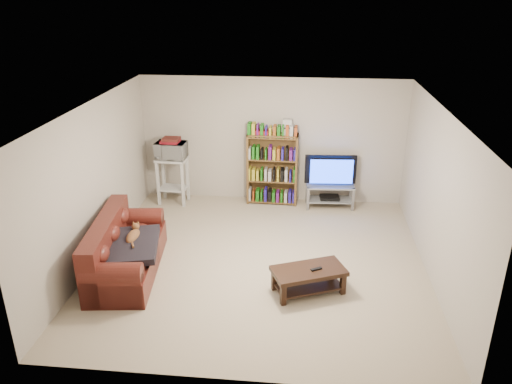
# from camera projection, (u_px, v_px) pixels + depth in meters

# --- Properties ---
(floor) EXTENTS (5.00, 5.00, 0.00)m
(floor) POSITION_uv_depth(u_px,v_px,m) (260.00, 262.00, 7.68)
(floor) COLOR #C2AF90
(floor) RESTS_ON ground
(ceiling) EXTENTS (5.00, 5.00, 0.00)m
(ceiling) POSITION_uv_depth(u_px,v_px,m) (260.00, 108.00, 6.76)
(ceiling) COLOR white
(ceiling) RESTS_ON ground
(wall_back) EXTENTS (5.00, 0.00, 5.00)m
(wall_back) POSITION_uv_depth(u_px,v_px,m) (272.00, 141.00, 9.52)
(wall_back) COLOR beige
(wall_back) RESTS_ON ground
(wall_front) EXTENTS (5.00, 0.00, 5.00)m
(wall_front) POSITION_uv_depth(u_px,v_px,m) (237.00, 286.00, 4.93)
(wall_front) COLOR beige
(wall_front) RESTS_ON ground
(wall_left) EXTENTS (0.00, 5.00, 5.00)m
(wall_left) POSITION_uv_depth(u_px,v_px,m) (94.00, 184.00, 7.45)
(wall_left) COLOR beige
(wall_left) RESTS_ON ground
(wall_right) EXTENTS (0.00, 5.00, 5.00)m
(wall_right) POSITION_uv_depth(u_px,v_px,m) (437.00, 197.00, 6.99)
(wall_right) COLOR beige
(wall_right) RESTS_ON ground
(sofa) EXTENTS (1.06, 2.03, 0.83)m
(sofa) POSITION_uv_depth(u_px,v_px,m) (122.00, 254.00, 7.32)
(sofa) COLOR #551D16
(sofa) RESTS_ON floor
(blanket) EXTENTS (0.93, 1.11, 0.18)m
(blanket) POSITION_uv_depth(u_px,v_px,m) (131.00, 246.00, 7.13)
(blanket) COLOR black
(blanket) RESTS_ON sofa
(cat) EXTENTS (0.27, 0.55, 0.16)m
(cat) POSITION_uv_depth(u_px,v_px,m) (133.00, 236.00, 7.27)
(cat) COLOR brown
(cat) RESTS_ON sofa
(coffee_table) EXTENTS (1.10, 0.84, 0.36)m
(coffee_table) POSITION_uv_depth(u_px,v_px,m) (309.00, 276.00, 6.85)
(coffee_table) COLOR black
(coffee_table) RESTS_ON floor
(remote) EXTENTS (0.16, 0.12, 0.02)m
(remote) POSITION_uv_depth(u_px,v_px,m) (316.00, 269.00, 6.79)
(remote) COLOR black
(remote) RESTS_ON coffee_table
(tv_stand) EXTENTS (0.93, 0.46, 0.45)m
(tv_stand) POSITION_uv_depth(u_px,v_px,m) (330.00, 192.00, 9.49)
(tv_stand) COLOR #999EA3
(tv_stand) RESTS_ON floor
(television) EXTENTS (0.98, 0.19, 0.56)m
(television) POSITION_uv_depth(u_px,v_px,m) (331.00, 171.00, 9.32)
(television) COLOR black
(television) RESTS_ON tv_stand
(dvd_player) EXTENTS (0.38, 0.28, 0.06)m
(dvd_player) POSITION_uv_depth(u_px,v_px,m) (329.00, 197.00, 9.53)
(dvd_player) COLOR black
(dvd_player) RESTS_ON tv_stand
(bookshelf) EXTENTS (0.97, 0.32, 1.39)m
(bookshelf) POSITION_uv_depth(u_px,v_px,m) (272.00, 168.00, 9.52)
(bookshelf) COLOR brown
(bookshelf) RESTS_ON floor
(shelf_clutter) EXTENTS (0.71, 0.22, 0.28)m
(shelf_clutter) POSITION_uv_depth(u_px,v_px,m) (278.00, 129.00, 9.22)
(shelf_clutter) COLOR silver
(shelf_clutter) RESTS_ON bookshelf
(microwave_stand) EXTENTS (0.59, 0.45, 0.91)m
(microwave_stand) POSITION_uv_depth(u_px,v_px,m) (173.00, 174.00, 9.58)
(microwave_stand) COLOR silver
(microwave_stand) RESTS_ON floor
(microwave) EXTENTS (0.58, 0.41, 0.31)m
(microwave) POSITION_uv_depth(u_px,v_px,m) (171.00, 150.00, 9.39)
(microwave) COLOR silver
(microwave) RESTS_ON microwave_stand
(game_boxes) EXTENTS (0.35, 0.31, 0.05)m
(game_boxes) POSITION_uv_depth(u_px,v_px,m) (170.00, 141.00, 9.32)
(game_boxes) COLOR maroon
(game_boxes) RESTS_ON microwave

